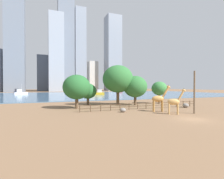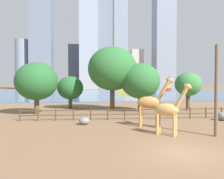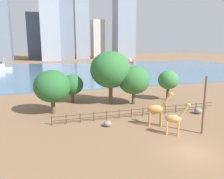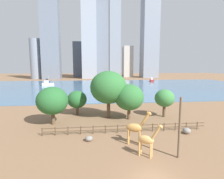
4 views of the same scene
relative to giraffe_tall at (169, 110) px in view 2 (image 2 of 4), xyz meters
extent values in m
plane|color=brown|center=(-0.79, 75.65, -2.01)|extent=(400.00, 400.00, 0.00)
cube|color=#476B8C|center=(-0.79, 72.65, -1.91)|extent=(180.00, 86.00, 0.20)
cylinder|color=tan|center=(0.55, -0.06, -1.16)|extent=(0.27, 0.27, 1.70)
cylinder|color=tan|center=(0.25, -0.50, -1.16)|extent=(0.27, 0.27, 1.70)
cylinder|color=tan|center=(-0.53, 0.69, -1.16)|extent=(0.27, 0.27, 1.70)
cylinder|color=tan|center=(-0.83, 0.25, -1.16)|extent=(0.27, 0.27, 1.70)
ellipsoid|color=tan|center=(-0.14, 0.09, -0.01)|extent=(1.97, 1.69, 0.98)
cylinder|color=tan|center=(0.80, -0.55, 1.02)|extent=(1.11, 0.90, 1.81)
ellipsoid|color=tan|center=(1.16, -0.80, 1.85)|extent=(0.77, 0.66, 0.63)
cone|color=brown|center=(1.20, -0.74, 2.14)|extent=(0.12, 0.12, 0.18)
cone|color=brown|center=(1.12, -0.86, 2.14)|extent=(0.12, 0.12, 0.18)
cylinder|color=#C18C47|center=(0.11, 3.40, -1.03)|extent=(0.29, 0.29, 1.95)
cylinder|color=#C18C47|center=(-0.12, 2.84, -1.03)|extent=(0.29, 0.29, 1.95)
cylinder|color=#C18C47|center=(-1.30, 3.96, -1.03)|extent=(0.29, 0.29, 1.95)
cylinder|color=#C18C47|center=(-1.52, 3.40, -1.03)|extent=(0.29, 0.29, 1.95)
ellipsoid|color=#C18C47|center=(-0.71, 3.40, 0.28)|extent=(2.32, 1.60, 1.13)
cylinder|color=#C18C47|center=(0.55, 2.90, 1.44)|extent=(1.41, 0.84, 2.04)
ellipsoid|color=#C18C47|center=(1.05, 2.70, 2.37)|extent=(0.90, 0.63, 0.74)
cone|color=brown|center=(1.08, 2.78, 2.70)|extent=(0.13, 0.13, 0.21)
cone|color=brown|center=(1.02, 2.62, 2.70)|extent=(0.13, 0.13, 0.21)
cylinder|color=brown|center=(3.50, -0.67, 1.51)|extent=(0.28, 0.28, 7.04)
ellipsoid|color=gray|center=(8.33, 6.09, -1.54)|extent=(1.24, 1.24, 0.93)
ellipsoid|color=gray|center=(-6.77, 5.03, -1.63)|extent=(1.07, 0.99, 0.74)
cylinder|color=#4C3826|center=(-13.79, 7.65, -1.36)|extent=(0.14, 0.14, 1.30)
cylinder|color=#4C3826|center=(-11.88, 7.65, -1.36)|extent=(0.14, 0.14, 1.30)
cylinder|color=#4C3826|center=(-9.97, 7.65, -1.36)|extent=(0.14, 0.14, 1.30)
cylinder|color=#4C3826|center=(-8.06, 7.65, -1.36)|extent=(0.14, 0.14, 1.30)
cylinder|color=#4C3826|center=(-6.15, 7.65, -1.36)|extent=(0.14, 0.14, 1.30)
cylinder|color=#4C3826|center=(-4.24, 7.65, -1.36)|extent=(0.14, 0.14, 1.30)
cylinder|color=#4C3826|center=(-2.33, 7.65, -1.36)|extent=(0.14, 0.14, 1.30)
cylinder|color=#4C3826|center=(-0.42, 7.65, -1.36)|extent=(0.14, 0.14, 1.30)
cylinder|color=#4C3826|center=(1.49, 7.65, -1.36)|extent=(0.14, 0.14, 1.30)
cylinder|color=#4C3826|center=(3.40, 7.65, -1.36)|extent=(0.14, 0.14, 1.30)
cylinder|color=#4C3826|center=(5.31, 7.65, -1.36)|extent=(0.14, 0.14, 1.30)
cylinder|color=#4C3826|center=(7.22, 7.65, -1.36)|extent=(0.14, 0.14, 1.30)
cylinder|color=#4C3826|center=(9.13, 7.65, -1.36)|extent=(0.14, 0.14, 1.30)
cube|color=#4C3826|center=(-0.79, 7.65, -0.90)|extent=(26.10, 0.08, 0.10)
cube|color=#4C3826|center=(-0.79, 7.65, -1.42)|extent=(26.10, 0.08, 0.10)
cylinder|color=brown|center=(8.60, 15.48, -0.83)|extent=(0.61, 0.61, 2.35)
ellipsoid|color=#387A3D|center=(8.60, 15.48, 1.95)|extent=(4.01, 4.01, 3.61)
cylinder|color=brown|center=(-2.98, 16.01, -0.32)|extent=(0.70, 0.70, 3.37)
ellipsoid|color=#2D6B33|center=(-2.98, 16.01, 4.28)|extent=(7.29, 7.29, 6.56)
cylinder|color=brown|center=(-13.32, 13.06, -0.94)|extent=(0.65, 0.65, 2.12)
ellipsoid|color=#26602D|center=(-13.32, 13.06, 2.34)|extent=(5.57, 5.57, 5.01)
cylinder|color=brown|center=(0.95, 14.58, -0.93)|extent=(0.64, 0.64, 2.15)
ellipsoid|color=#2D6B33|center=(0.95, 14.58, 2.44)|extent=(5.72, 5.72, 5.15)
cylinder|color=brown|center=(-9.52, 19.22, -1.17)|extent=(0.59, 0.59, 1.68)
ellipsoid|color=#26602D|center=(-9.52, 19.22, 1.35)|extent=(4.18, 4.18, 3.76)
cube|color=silver|center=(-30.49, 80.44, -1.17)|extent=(6.70, 3.78, 1.27)
cube|color=silver|center=(-31.26, 80.24, 0.22)|extent=(2.58, 2.04, 1.52)
cylinder|color=silver|center=(-30.19, 80.52, 1.68)|extent=(0.15, 0.15, 4.43)
cube|color=#B22D28|center=(35.57, 100.63, -1.18)|extent=(3.22, 6.51, 1.25)
cube|color=silver|center=(35.70, 101.40, 0.19)|extent=(1.84, 2.46, 1.50)
cube|color=navy|center=(-33.90, 93.02, -1.13)|extent=(4.32, 7.13, 1.34)
cube|color=#333338|center=(-34.15, 93.82, 0.34)|extent=(2.26, 2.79, 1.61)
cube|color=gold|center=(6.66, 63.48, -1.18)|extent=(6.66, 4.22, 1.25)
cube|color=silver|center=(7.40, 63.22, 0.20)|extent=(2.63, 2.17, 1.50)
cube|color=slate|center=(1.23, 152.32, 44.80)|extent=(15.01, 10.62, 93.61)
cylinder|color=gray|center=(-54.23, 141.44, 15.17)|extent=(10.61, 10.61, 34.34)
cube|color=gray|center=(16.72, 159.10, 40.98)|extent=(10.99, 8.43, 85.98)
cube|color=#B7B2A8|center=(30.60, 162.29, 13.75)|extent=(9.66, 11.75, 31.50)
cube|color=slate|center=(-19.89, 165.54, 15.80)|extent=(10.58, 9.77, 35.61)
cube|color=#939EAD|center=(-8.62, 143.94, 33.08)|extent=(12.97, 14.51, 70.16)
cube|color=slate|center=(-40.74, 137.78, 36.28)|extent=(14.81, 10.69, 76.58)
cube|color=gray|center=(50.05, 151.57, 37.62)|extent=(15.24, 14.79, 79.25)
camera|label=1|loc=(-19.63, -22.34, 2.45)|focal=28.00mm
camera|label=2|loc=(-5.97, -16.58, 2.08)|focal=35.00mm
camera|label=3|loc=(-14.41, -21.20, 8.44)|focal=35.00mm
camera|label=4|loc=(-6.16, -18.56, 8.30)|focal=28.00mm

